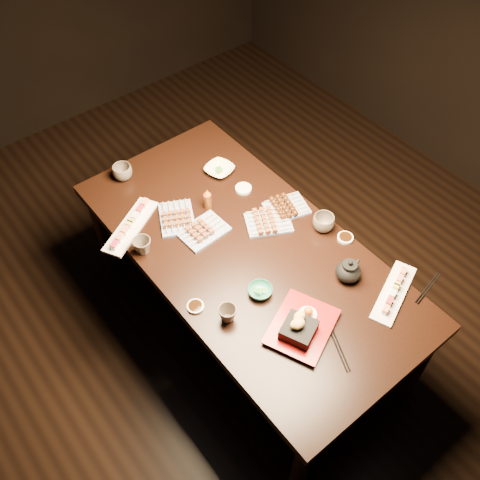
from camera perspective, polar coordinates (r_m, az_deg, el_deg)
name	(u,v)px	position (r m, az deg, el deg)	size (l,w,h in m)	color
ground	(259,332)	(3.16, 1.99, -9.74)	(5.00, 5.00, 0.00)	black
dining_table	(246,293)	(2.85, 0.63, -5.69)	(0.90, 1.80, 0.75)	black
sushi_platter_near	(394,291)	(2.47, 16.13, -5.24)	(0.35, 0.10, 0.04)	white
sushi_platter_far	(130,224)	(2.67, -11.61, 1.67)	(0.38, 0.11, 0.05)	white
yakitori_plate_center	(203,228)	(2.60, -3.96, 1.26)	(0.23, 0.17, 0.06)	#828EB6
yakitori_plate_right	(269,220)	(2.63, 3.07, 2.15)	(0.22, 0.16, 0.06)	#828EB6
yakitori_plate_left	(176,215)	(2.67, -6.79, 2.63)	(0.23, 0.17, 0.06)	#828EB6
tsukune_plate	(287,206)	(2.71, 5.00, 3.68)	(0.21, 0.15, 0.05)	#828EB6
edamame_bowl_green	(260,291)	(2.38, 2.16, -5.46)	(0.11, 0.11, 0.03)	#2A8166
edamame_bowl_cream	(219,170)	(2.90, -2.21, 7.50)	(0.15, 0.15, 0.04)	#FFFAD0
tempura_tray	(303,322)	(2.27, 6.70, -8.66)	(0.30, 0.24, 0.11)	black
teacup_near_left	(227,314)	(2.29, -1.35, -7.89)	(0.08, 0.08, 0.07)	brown
teacup_mid_right	(323,223)	(2.63, 8.90, 1.83)	(0.11, 0.11, 0.08)	brown
teacup_far_left	(142,246)	(2.55, -10.37, -0.62)	(0.09, 0.09, 0.08)	brown
teacup_far_right	(123,172)	(2.91, -12.42, 7.07)	(0.10, 0.10, 0.08)	brown
teapot	(349,270)	(2.45, 11.52, -3.13)	(0.14, 0.14, 0.12)	black
condiment_bottle	(208,199)	(2.69, -3.49, 4.41)	(0.04, 0.04, 0.12)	#68300D
sauce_dish_west	(195,306)	(2.36, -4.78, -7.08)	(0.08, 0.08, 0.01)	white
sauce_dish_east	(243,189)	(2.81, 0.36, 5.50)	(0.09, 0.09, 0.02)	white
sauce_dish_se	(345,238)	(2.63, 11.16, 0.24)	(0.08, 0.08, 0.01)	white
sauce_dish_nw	(135,224)	(2.69, -11.12, 1.71)	(0.08, 0.08, 0.01)	white
chopsticks_near	(338,346)	(2.29, 10.43, -11.08)	(0.23, 0.02, 0.01)	black
chopsticks_se	(428,288)	(2.55, 19.41, -4.86)	(0.21, 0.02, 0.01)	black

